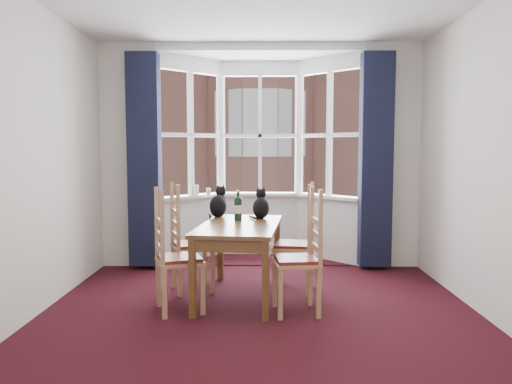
{
  "coord_description": "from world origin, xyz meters",
  "views": [
    {
      "loc": [
        0.0,
        -4.05,
        1.49
      ],
      "look_at": [
        -0.04,
        1.05,
        1.05
      ],
      "focal_mm": 35.0,
      "sensor_mm": 36.0,
      "label": 1
    }
  ],
  "objects_px": {
    "chair_left_near": "(170,261)",
    "cat_right": "(261,206)",
    "chair_left_far": "(184,247)",
    "chair_right_far": "(302,247)",
    "candle_extra": "(220,191)",
    "dining_table": "(240,233)",
    "cat_left": "(218,204)",
    "wine_bottle": "(238,207)",
    "chair_right_near": "(306,261)",
    "candle_tall": "(196,190)",
    "candle_short": "(209,192)"
  },
  "relations": [
    {
      "from": "cat_left",
      "to": "wine_bottle",
      "type": "bearing_deg",
      "value": -51.55
    },
    {
      "from": "candle_tall",
      "to": "wine_bottle",
      "type": "bearing_deg",
      "value": -67.28
    },
    {
      "from": "chair_left_far",
      "to": "candle_extra",
      "type": "xyz_separation_m",
      "value": [
        0.25,
        1.57,
        0.45
      ]
    },
    {
      "from": "chair_left_far",
      "to": "cat_left",
      "type": "xyz_separation_m",
      "value": [
        0.34,
        0.32,
        0.41
      ]
    },
    {
      "from": "cat_right",
      "to": "candle_extra",
      "type": "relative_size",
      "value": 3.29
    },
    {
      "from": "candle_tall",
      "to": "candle_extra",
      "type": "xyz_separation_m",
      "value": [
        0.31,
        0.05,
        -0.02
      ]
    },
    {
      "from": "cat_left",
      "to": "candle_extra",
      "type": "relative_size",
      "value": 3.46
    },
    {
      "from": "chair_left_far",
      "to": "chair_right_far",
      "type": "distance_m",
      "value": 1.23
    },
    {
      "from": "dining_table",
      "to": "candle_short",
      "type": "height_order",
      "value": "candle_short"
    },
    {
      "from": "dining_table",
      "to": "cat_right",
      "type": "bearing_deg",
      "value": 63.28
    },
    {
      "from": "cat_left",
      "to": "wine_bottle",
      "type": "relative_size",
      "value": 1.14
    },
    {
      "from": "chair_right_far",
      "to": "candle_tall",
      "type": "bearing_deg",
      "value": 130.56
    },
    {
      "from": "cat_left",
      "to": "candle_tall",
      "type": "distance_m",
      "value": 1.27
    },
    {
      "from": "chair_right_near",
      "to": "candle_tall",
      "type": "xyz_separation_m",
      "value": [
        -1.27,
        2.19,
        0.47
      ]
    },
    {
      "from": "chair_left_near",
      "to": "candle_short",
      "type": "relative_size",
      "value": 9.71
    },
    {
      "from": "chair_left_near",
      "to": "candle_extra",
      "type": "relative_size",
      "value": 8.83
    },
    {
      "from": "chair_left_near",
      "to": "chair_right_near",
      "type": "bearing_deg",
      "value": -0.09
    },
    {
      "from": "chair_right_far",
      "to": "wine_bottle",
      "type": "relative_size",
      "value": 2.92
    },
    {
      "from": "chair_right_far",
      "to": "candle_tall",
      "type": "relative_size",
      "value": 6.73
    },
    {
      "from": "wine_bottle",
      "to": "chair_left_near",
      "type": "bearing_deg",
      "value": -130.59
    },
    {
      "from": "chair_left_far",
      "to": "cat_right",
      "type": "bearing_deg",
      "value": 13.69
    },
    {
      "from": "dining_table",
      "to": "chair_right_far",
      "type": "bearing_deg",
      "value": 20.2
    },
    {
      "from": "candle_tall",
      "to": "candle_short",
      "type": "bearing_deg",
      "value": 10.63
    },
    {
      "from": "dining_table",
      "to": "candle_extra",
      "type": "relative_size",
      "value": 14.11
    },
    {
      "from": "chair_right_near",
      "to": "chair_right_far",
      "type": "xyz_separation_m",
      "value": [
        0.02,
        0.68,
        0.0
      ]
    },
    {
      "from": "chair_right_near",
      "to": "chair_right_far",
      "type": "relative_size",
      "value": 1.0
    },
    {
      "from": "chair_right_near",
      "to": "candle_tall",
      "type": "distance_m",
      "value": 2.58
    },
    {
      "from": "dining_table",
      "to": "chair_left_far",
      "type": "bearing_deg",
      "value": 159.54
    },
    {
      "from": "chair_left_near",
      "to": "dining_table",
      "type": "bearing_deg",
      "value": 35.33
    },
    {
      "from": "chair_right_near",
      "to": "candle_tall",
      "type": "height_order",
      "value": "candle_tall"
    },
    {
      "from": "candle_extra",
      "to": "chair_right_far",
      "type": "bearing_deg",
      "value": -57.9
    },
    {
      "from": "chair_left_near",
      "to": "cat_right",
      "type": "relative_size",
      "value": 2.68
    },
    {
      "from": "cat_left",
      "to": "wine_bottle",
      "type": "height_order",
      "value": "cat_left"
    },
    {
      "from": "chair_right_far",
      "to": "candle_short",
      "type": "height_order",
      "value": "candle_short"
    },
    {
      "from": "chair_left_near",
      "to": "chair_right_far",
      "type": "height_order",
      "value": "same"
    },
    {
      "from": "cat_right",
      "to": "candle_tall",
      "type": "bearing_deg",
      "value": 123.03
    },
    {
      "from": "chair_right_near",
      "to": "candle_extra",
      "type": "relative_size",
      "value": 8.83
    },
    {
      "from": "cat_right",
      "to": "candle_short",
      "type": "distance_m",
      "value": 1.53
    },
    {
      "from": "candle_extra",
      "to": "chair_left_near",
      "type": "bearing_deg",
      "value": -97.19
    },
    {
      "from": "dining_table",
      "to": "candle_tall",
      "type": "height_order",
      "value": "candle_tall"
    },
    {
      "from": "dining_table",
      "to": "chair_left_near",
      "type": "height_order",
      "value": "chair_left_near"
    },
    {
      "from": "chair_left_far",
      "to": "candle_tall",
      "type": "relative_size",
      "value": 6.73
    },
    {
      "from": "candle_extra",
      "to": "chair_left_far",
      "type": "bearing_deg",
      "value": -99.15
    },
    {
      "from": "chair_left_far",
      "to": "wine_bottle",
      "type": "distance_m",
      "value": 0.7
    },
    {
      "from": "candle_tall",
      "to": "cat_left",
      "type": "bearing_deg",
      "value": -71.82
    },
    {
      "from": "dining_table",
      "to": "chair_left_near",
      "type": "xyz_separation_m",
      "value": [
        -0.62,
        -0.44,
        -0.18
      ]
    },
    {
      "from": "dining_table",
      "to": "chair_right_far",
      "type": "height_order",
      "value": "chair_right_far"
    },
    {
      "from": "cat_right",
      "to": "wine_bottle",
      "type": "height_order",
      "value": "cat_right"
    },
    {
      "from": "dining_table",
      "to": "chair_left_far",
      "type": "xyz_separation_m",
      "value": [
        -0.59,
        0.22,
        -0.18
      ]
    },
    {
      "from": "cat_right",
      "to": "dining_table",
      "type": "bearing_deg",
      "value": -116.72
    }
  ]
}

